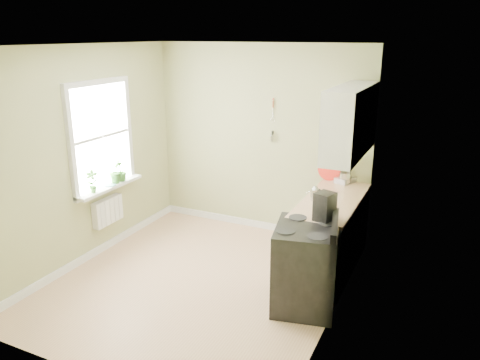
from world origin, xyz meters
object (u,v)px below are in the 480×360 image
at_px(stove, 306,266).
at_px(kettle, 315,193).
at_px(coffee_maker, 324,207).
at_px(stand_mixer, 346,171).

bearing_deg(stove, kettle, 101.77).
relative_size(stove, coffee_maker, 3.32).
bearing_deg(coffee_maker, kettle, 115.44).
height_order(stand_mixer, coffee_maker, stand_mixer).
height_order(stove, coffee_maker, coffee_maker).
distance_m(stand_mixer, kettle, 0.88).
relative_size(kettle, coffee_maker, 0.56).
bearing_deg(coffee_maker, stove, -112.28).
bearing_deg(kettle, coffee_maker, -64.56).
xyz_separation_m(stove, coffee_maker, (0.10, 0.25, 0.59)).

